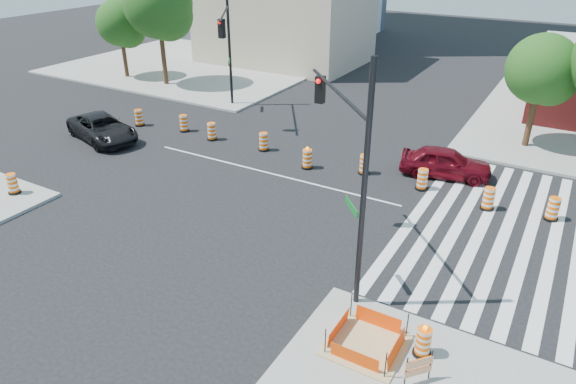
# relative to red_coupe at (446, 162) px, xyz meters

# --- Properties ---
(ground) EXTENTS (120.00, 120.00, 0.00)m
(ground) POSITION_rel_red_coupe_xyz_m (-7.78, -4.11, -0.75)
(ground) COLOR black
(ground) RESTS_ON ground
(sidewalk_nw) EXTENTS (22.00, 22.00, 0.15)m
(sidewalk_nw) POSITION_rel_red_coupe_xyz_m (-25.78, 13.89, -0.67)
(sidewalk_nw) COLOR gray
(sidewalk_nw) RESTS_ON ground
(crosswalk_east) EXTENTS (6.75, 13.50, 0.01)m
(crosswalk_east) POSITION_rel_red_coupe_xyz_m (3.17, -4.11, -0.74)
(crosswalk_east) COLOR silver
(crosswalk_east) RESTS_ON ground
(lane_centerline) EXTENTS (14.00, 0.12, 0.01)m
(lane_centerline) POSITION_rel_red_coupe_xyz_m (-7.78, -4.11, -0.74)
(lane_centerline) COLOR silver
(lane_centerline) RESTS_ON ground
(excavation_pit) EXTENTS (2.20, 2.20, 0.90)m
(excavation_pit) POSITION_rel_red_coupe_xyz_m (1.22, -13.11, -0.53)
(excavation_pit) COLOR tan
(excavation_pit) RESTS_ON ground
(beige_midrise) EXTENTS (14.00, 10.00, 10.00)m
(beige_midrise) POSITION_rel_red_coupe_xyz_m (-19.78, 17.89, 4.25)
(beige_midrise) COLOR tan
(beige_midrise) RESTS_ON ground
(red_coupe) EXTENTS (4.67, 2.64, 1.50)m
(red_coupe) POSITION_rel_red_coupe_xyz_m (0.00, 0.00, 0.00)
(red_coupe) COLOR #520711
(red_coupe) RESTS_ON ground
(dark_suv) EXTENTS (5.71, 3.81, 1.46)m
(dark_suv) POSITION_rel_red_coupe_xyz_m (-18.63, -5.05, -0.02)
(dark_suv) COLOR black
(dark_suv) RESTS_ON ground
(signal_pole_se) EXTENTS (4.14, 4.55, 7.96)m
(signal_pole_se) POSITION_rel_red_coupe_xyz_m (-0.97, -10.15, 4.13)
(signal_pole_se) COLOR black
(signal_pole_se) RESTS_ON ground
(signal_pole_nw) EXTENTS (3.50, 5.40, 8.34)m
(signal_pole_nw) POSITION_rel_red_coupe_xyz_m (-15.14, 2.80, 4.36)
(signal_pole_nw) COLOR black
(signal_pole_nw) RESTS_ON ground
(pit_drum) EXTENTS (0.54, 0.54, 1.06)m
(pit_drum) POSITION_rel_red_coupe_xyz_m (2.73, -12.64, -0.16)
(pit_drum) COLOR black
(pit_drum) RESTS_ON ground
(sw_corner_drum) EXTENTS (0.56, 0.56, 0.96)m
(sw_corner_drum) POSITION_rel_red_coupe_xyz_m (-16.61, -12.16, -0.15)
(sw_corner_drum) COLOR black
(sw_corner_drum) RESTS_ON ground
(barricade) EXTENTS (0.58, 0.65, 0.98)m
(barricade) POSITION_rel_red_coupe_xyz_m (2.92, -13.70, -0.06)
(barricade) COLOR #FF6105
(barricade) RESTS_ON ground
(tree_north_a) EXTENTS (3.71, 3.70, 6.29)m
(tree_north_a) POSITION_rel_red_coupe_xyz_m (-27.96, 5.97, 3.47)
(tree_north_a) COLOR #382314
(tree_north_a) RESTS_ON ground
(tree_north_b) EXTENTS (5.15, 5.15, 8.76)m
(tree_north_b) POSITION_rel_red_coupe_xyz_m (-23.58, 5.90, 5.14)
(tree_north_b) COLOR #382314
(tree_north_b) RESTS_ON ground
(tree_north_c) EXTENTS (3.76, 3.72, 6.32)m
(tree_north_c) POSITION_rel_red_coupe_xyz_m (2.99, 6.16, 3.49)
(tree_north_c) COLOR #382314
(tree_north_c) RESTS_ON ground
(median_drum_0) EXTENTS (0.60, 0.60, 1.02)m
(median_drum_0) POSITION_rel_red_coupe_xyz_m (-18.62, -2.16, -0.27)
(median_drum_0) COLOR black
(median_drum_0) RESTS_ON ground
(median_drum_1) EXTENTS (0.60, 0.60, 1.02)m
(median_drum_1) POSITION_rel_red_coupe_xyz_m (-15.50, -1.54, -0.27)
(median_drum_1) COLOR black
(median_drum_1) RESTS_ON ground
(median_drum_2) EXTENTS (0.60, 0.60, 1.02)m
(median_drum_2) POSITION_rel_red_coupe_xyz_m (-13.15, -1.83, -0.27)
(median_drum_2) COLOR black
(median_drum_2) RESTS_ON ground
(median_drum_3) EXTENTS (0.60, 0.60, 1.02)m
(median_drum_3) POSITION_rel_red_coupe_xyz_m (-9.64, -1.68, -0.27)
(median_drum_3) COLOR black
(median_drum_3) RESTS_ON ground
(median_drum_4) EXTENTS (0.60, 0.60, 1.18)m
(median_drum_4) POSITION_rel_red_coupe_xyz_m (-6.40, -2.58, -0.26)
(median_drum_4) COLOR black
(median_drum_4) RESTS_ON ground
(median_drum_5) EXTENTS (0.60, 0.60, 1.02)m
(median_drum_5) POSITION_rel_red_coupe_xyz_m (-3.59, -1.74, -0.27)
(median_drum_5) COLOR black
(median_drum_5) RESTS_ON ground
(median_drum_6) EXTENTS (0.60, 0.60, 1.02)m
(median_drum_6) POSITION_rel_red_coupe_xyz_m (-0.54, -2.00, -0.27)
(median_drum_6) COLOR black
(median_drum_6) RESTS_ON ground
(median_drum_7) EXTENTS (0.60, 0.60, 1.02)m
(median_drum_7) POSITION_rel_red_coupe_xyz_m (2.56, -2.47, -0.27)
(median_drum_7) COLOR black
(median_drum_7) RESTS_ON ground
(median_drum_8) EXTENTS (0.60, 0.60, 1.02)m
(median_drum_8) POSITION_rel_red_coupe_xyz_m (5.10, -2.06, -0.27)
(median_drum_8) COLOR black
(median_drum_8) RESTS_ON ground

